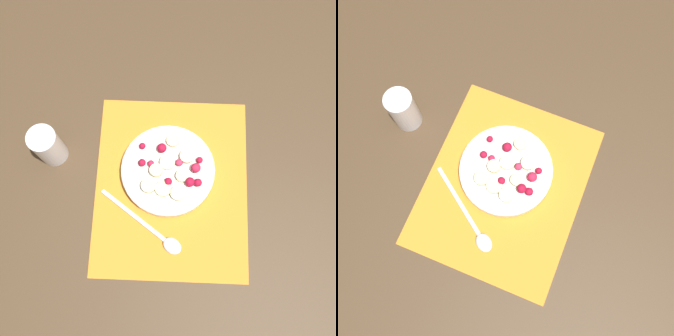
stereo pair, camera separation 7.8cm
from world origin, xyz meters
The scene contains 5 objects.
ground_plane centered at (0.00, 0.00, 0.00)m, with size 3.00×3.00×0.00m, color #4C3823.
placemat centered at (0.00, 0.00, 0.00)m, with size 0.41×0.34×0.01m.
fruit_bowl centered at (0.03, 0.01, 0.02)m, with size 0.21×0.21×0.05m.
spoon centered at (-0.11, 0.03, 0.01)m, with size 0.14×0.19×0.01m.
drinking_glass centered at (0.07, 0.27, 0.05)m, with size 0.06×0.06×0.11m.
Camera 2 is at (-0.18, -0.08, 0.82)m, focal length 40.00 mm.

